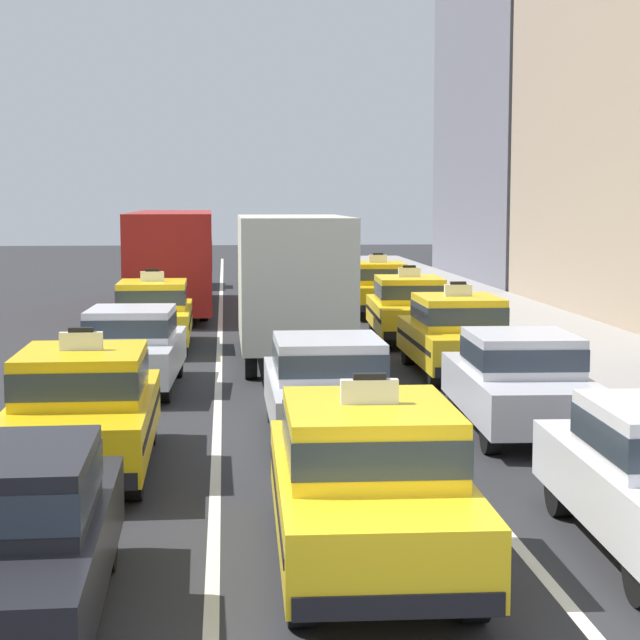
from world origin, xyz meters
TOP-DOWN VIEW (x-y plane):
  - lane_stripe_left_center at (-1.60, 20.00)m, footprint 0.14×80.00m
  - lane_stripe_center_right at (1.60, 20.00)m, footprint 0.14×80.00m
  - sidewalk_curb at (7.20, 15.00)m, footprint 4.00×90.00m
  - taxi_left_second at (-3.35, 7.30)m, footprint 1.86×4.58m
  - sedan_left_third at (-3.24, 13.67)m, footprint 1.92×4.36m
  - taxi_left_fourth at (-3.20, 19.45)m, footprint 1.86×4.58m
  - bus_left_fifth at (-3.13, 28.92)m, footprint 2.66×11.23m
  - sedan_left_sixth at (-3.02, 38.51)m, footprint 1.77×4.30m
  - taxi_center_nearest at (-0.07, 3.20)m, footprint 1.89×4.59m
  - sedan_center_second at (0.07, 8.92)m, footprint 1.77×4.30m
  - box_truck_center_third at (0.02, 17.10)m, footprint 2.32×6.97m
  - sedan_right_second at (3.11, 9.21)m, footprint 1.92×4.36m
  - taxi_right_third at (3.30, 14.82)m, footprint 1.85×4.57m
  - taxi_right_fourth at (3.23, 20.36)m, footprint 2.01×4.63m
  - taxi_right_fifth at (3.33, 26.81)m, footprint 2.01×4.63m

SIDE VIEW (x-z plane):
  - lane_stripe_left_center at x=-1.60m, z-range 0.00..0.01m
  - lane_stripe_center_right at x=1.60m, z-range 0.00..0.01m
  - sidewalk_curb at x=7.20m, z-range 0.00..0.15m
  - sedan_left_third at x=-3.24m, z-range 0.06..1.64m
  - sedan_left_sixth at x=-3.02m, z-range 0.06..1.64m
  - sedan_center_second at x=0.07m, z-range 0.06..1.64m
  - sedan_right_second at x=3.11m, z-range 0.06..1.64m
  - taxi_left_second at x=-3.35m, z-range -0.10..1.86m
  - taxi_left_fourth at x=-3.20m, z-range -0.10..1.86m
  - taxi_center_nearest at x=-0.07m, z-range -0.10..1.86m
  - taxi_right_third at x=3.30m, z-range -0.10..1.86m
  - taxi_right_fourth at x=3.23m, z-range -0.10..1.86m
  - taxi_right_fifth at x=3.33m, z-range -0.10..1.86m
  - box_truck_center_third at x=0.02m, z-range 0.14..3.41m
  - bus_left_fifth at x=-3.13m, z-range 0.21..3.43m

